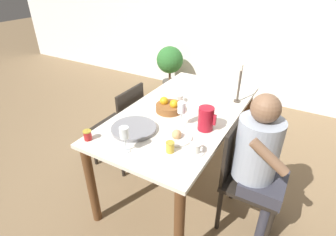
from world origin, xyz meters
The scene contains 18 objects.
ground_plane centered at (0.00, 0.00, 0.00)m, with size 20.00×20.00×0.00m, color #7F6647.
wall_back centered at (0.00, 2.19, 1.30)m, with size 10.00×0.06×2.60m.
dining_table centered at (0.00, 0.00, 0.66)m, with size 0.89×1.66×0.78m.
chair_person_side centered at (0.63, -0.17, 0.47)m, with size 0.42×0.42×0.88m.
chair_opposite centered at (-0.63, -0.06, 0.47)m, with size 0.42×0.42×0.88m.
person_seated centered at (0.72, -0.22, 0.69)m, with size 0.39×0.41×1.17m.
red_pitcher centered at (0.28, -0.18, 0.87)m, with size 0.14×0.12×0.18m.
wine_glass_water centered at (0.10, -0.23, 0.92)m, with size 0.06×0.06×0.20m.
wine_glass_juice centered at (-0.07, -0.70, 0.91)m, with size 0.06×0.06×0.19m.
teacup_near_person centered at (0.34, -0.47, 0.80)m, with size 0.13×0.13×0.07m.
teacup_across centered at (-0.11, 0.14, 0.80)m, with size 0.13×0.13×0.07m.
serving_tray centered at (-0.17, -0.46, 0.79)m, with size 0.34×0.34×0.03m.
bread_plate centered at (0.16, -0.40, 0.79)m, with size 0.22×0.22×0.07m.
jam_jar_amber centered at (-0.38, -0.72, 0.82)m, with size 0.06×0.06×0.07m.
jam_jar_red centered at (0.19, -0.55, 0.82)m, with size 0.06×0.06×0.07m.
fruit_bowl centered at (-0.09, -0.06, 0.82)m, with size 0.23×0.23×0.12m.
candlestick_tall centered at (0.35, 0.40, 0.91)m, with size 0.06×0.06×0.35m.
potted_plant centered at (-1.16, 1.82, 0.49)m, with size 0.43×0.43×0.76m.
Camera 1 is at (0.88, -1.77, 1.84)m, focal length 28.00 mm.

